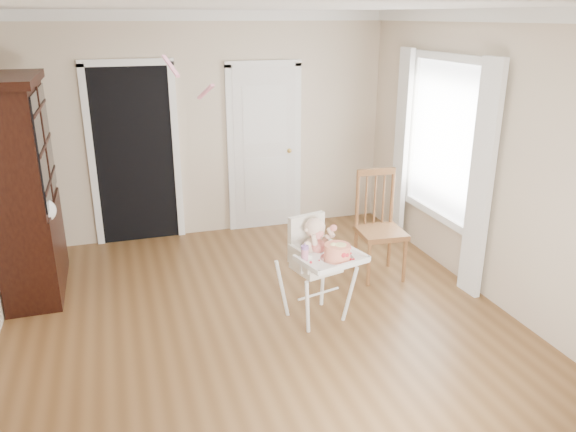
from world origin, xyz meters
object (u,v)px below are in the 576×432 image
object	(u,v)px
sippy_cup	(305,252)
cake	(337,252)
dining_chair	(380,228)
high_chair	(317,258)
china_cabinet	(25,189)

from	to	relation	value
sippy_cup	cake	bearing A→B (deg)	-12.52
cake	dining_chair	xyz separation A→B (m)	(0.86, 0.92, -0.22)
high_chair	china_cabinet	xyz separation A→B (m)	(-2.48, 1.41, 0.46)
cake	china_cabinet	size ratio (longest dim) A/B	0.13
china_cabinet	dining_chair	bearing A→B (deg)	-11.98
cake	sippy_cup	xyz separation A→B (m)	(-0.27, 0.06, 0.00)
sippy_cup	dining_chair	xyz separation A→B (m)	(1.13, 0.86, -0.23)
high_chair	dining_chair	distance (m)	1.18
sippy_cup	china_cabinet	distance (m)	2.82
china_cabinet	high_chair	bearing A→B (deg)	-29.60
high_chair	dining_chair	world-z (taller)	dining_chair
cake	sippy_cup	world-z (taller)	sippy_cup
cake	dining_chair	bearing A→B (deg)	46.77
cake	sippy_cup	bearing A→B (deg)	167.48
high_chair	china_cabinet	size ratio (longest dim) A/B	0.46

